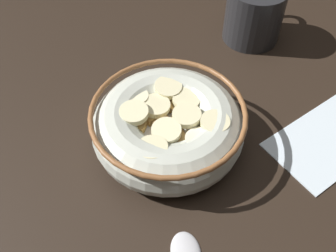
% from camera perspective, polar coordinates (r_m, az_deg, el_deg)
% --- Properties ---
extents(ground_plane, '(1.07, 1.07, 0.02)m').
position_cam_1_polar(ground_plane, '(0.47, -0.00, -3.13)').
color(ground_plane, black).
extents(cereal_bowl, '(0.17, 0.17, 0.06)m').
position_cam_1_polar(cereal_bowl, '(0.43, 0.01, 0.06)').
color(cereal_bowl, beige).
rests_on(cereal_bowl, ground_plane).
extents(coffee_mug, '(0.11, 0.08, 0.08)m').
position_cam_1_polar(coffee_mug, '(0.59, 12.65, 15.95)').
color(coffee_mug, '#262628').
rests_on(coffee_mug, ground_plane).
extents(folded_napkin, '(0.17, 0.14, 0.00)m').
position_cam_1_polar(folded_napkin, '(0.50, 22.63, -1.85)').
color(folded_napkin, silver).
rests_on(folded_napkin, ground_plane).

